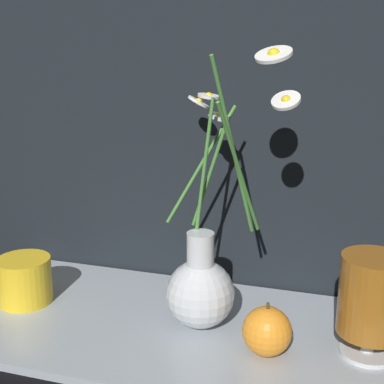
{
  "coord_description": "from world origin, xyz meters",
  "views": [
    {
      "loc": [
        0.2,
        -0.65,
        0.4
      ],
      "look_at": [
        0.0,
        0.0,
        0.21
      ],
      "focal_mm": 50.0,
      "sensor_mm": 36.0,
      "label": 1
    }
  ],
  "objects_px": {
    "vase_with_flowers": "(202,282)",
    "orange_fruit": "(267,331)",
    "tea_glass": "(372,297)",
    "yellow_mug": "(24,280)"
  },
  "relations": [
    {
      "from": "vase_with_flowers",
      "to": "orange_fruit",
      "type": "relative_size",
      "value": 5.35
    },
    {
      "from": "orange_fruit",
      "to": "vase_with_flowers",
      "type": "bearing_deg",
      "value": 155.39
    },
    {
      "from": "tea_glass",
      "to": "orange_fruit",
      "type": "distance_m",
      "value": 0.14
    },
    {
      "from": "tea_glass",
      "to": "orange_fruit",
      "type": "relative_size",
      "value": 1.88
    },
    {
      "from": "tea_glass",
      "to": "orange_fruit",
      "type": "height_order",
      "value": "tea_glass"
    },
    {
      "from": "yellow_mug",
      "to": "tea_glass",
      "type": "bearing_deg",
      "value": 0.0
    },
    {
      "from": "tea_glass",
      "to": "yellow_mug",
      "type": "bearing_deg",
      "value": -180.0
    },
    {
      "from": "vase_with_flowers",
      "to": "orange_fruit",
      "type": "bearing_deg",
      "value": -24.61
    },
    {
      "from": "vase_with_flowers",
      "to": "tea_glass",
      "type": "height_order",
      "value": "vase_with_flowers"
    },
    {
      "from": "yellow_mug",
      "to": "orange_fruit",
      "type": "height_order",
      "value": "orange_fruit"
    }
  ]
}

